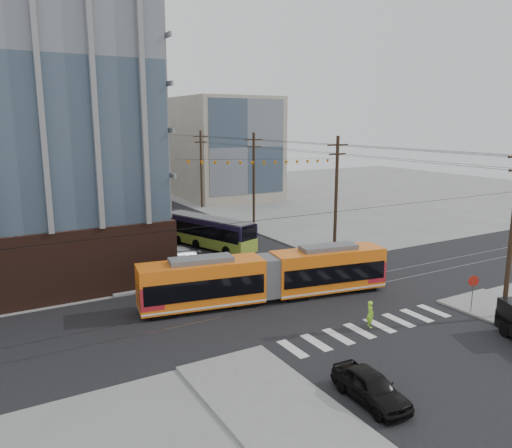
{
  "coord_description": "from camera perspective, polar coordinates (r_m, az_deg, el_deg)",
  "views": [
    {
      "loc": [
        -20.02,
        -23.99,
        12.25
      ],
      "look_at": [
        -1.14,
        8.76,
        4.45
      ],
      "focal_mm": 35.0,
      "sensor_mm": 36.0,
      "label": 1
    }
  ],
  "objects": [
    {
      "name": "city_bus",
      "position": [
        49.42,
        -5.52,
        -0.89
      ],
      "size": [
        5.83,
        11.12,
        3.1
      ],
      "primitive_type": null,
      "rotation": [
        0.0,
        0.0,
        0.33
      ],
      "color": "black",
      "rests_on": "ground"
    },
    {
      "name": "stop_sign",
      "position": [
        35.27,
        23.47,
        -7.57
      ],
      "size": [
        0.97,
        0.97,
        2.43
      ],
      "primitive_type": null,
      "rotation": [
        0.0,
        0.0,
        -0.4
      ],
      "color": "red",
      "rests_on": "ground"
    },
    {
      "name": "utility_pole_far",
      "position": [
        85.19,
        -10.38,
        6.93
      ],
      "size": [
        0.3,
        0.3,
        11.0
      ],
      "primitive_type": "cylinder",
      "color": "black",
      "rests_on": "ground"
    },
    {
      "name": "jersey_barrier",
      "position": [
        46.7,
        8.59,
        -3.2
      ],
      "size": [
        2.04,
        3.8,
        0.75
      ],
      "primitive_type": "cube",
      "rotation": [
        0.0,
        0.0,
        -0.34
      ],
      "color": "gray",
      "rests_on": "ground"
    },
    {
      "name": "bg_bldg_ne_near",
      "position": [
        80.61,
        -3.42,
        8.62
      ],
      "size": [
        14.0,
        14.0,
        16.0
      ],
      "primitive_type": "cube",
      "color": "gray",
      "rests_on": "ground"
    },
    {
      "name": "utility_pole_near",
      "position": [
        34.39,
        27.21,
        -0.97
      ],
      "size": [
        0.3,
        0.3,
        11.0
      ],
      "primitive_type": "cylinder",
      "color": "black",
      "rests_on": "ground"
    },
    {
      "name": "parked_car_silver",
      "position": [
        42.55,
        -8.08,
        -4.06
      ],
      "size": [
        2.93,
        5.16,
        1.61
      ],
      "primitive_type": "imported",
      "rotation": [
        0.0,
        0.0,
        2.87
      ],
      "color": "#8C949F",
      "rests_on": "ground"
    },
    {
      "name": "bg_bldg_nw_far",
      "position": [
        96.2,
        -26.73,
        9.1
      ],
      "size": [
        16.0,
        18.0,
        20.0
      ],
      "primitive_type": "cube",
      "color": "gray",
      "rests_on": "ground"
    },
    {
      "name": "ground",
      "position": [
        33.56,
        9.34,
        -9.91
      ],
      "size": [
        160.0,
        160.0,
        0.0
      ],
      "primitive_type": "plane",
      "color": "slate"
    },
    {
      "name": "pedestrian",
      "position": [
        31.35,
        12.92,
        -10.0
      ],
      "size": [
        0.55,
        0.69,
        1.67
      ],
      "primitive_type": "imported",
      "rotation": [
        0.0,
        0.0,
        1.29
      ],
      "color": "#A5F732",
      "rests_on": "ground"
    },
    {
      "name": "bg_bldg_ne_far",
      "position": [
        99.67,
        -7.58,
        8.54
      ],
      "size": [
        16.0,
        16.0,
        14.0
      ],
      "primitive_type": "cube",
      "color": "#8C99A5",
      "rests_on": "ground"
    },
    {
      "name": "black_sedan",
      "position": [
        23.8,
        12.96,
        -17.65
      ],
      "size": [
        1.88,
        4.27,
        1.43
      ],
      "primitive_type": "imported",
      "rotation": [
        0.0,
        0.0,
        -0.05
      ],
      "color": "black",
      "rests_on": "ground"
    },
    {
      "name": "parked_car_grey",
      "position": [
        49.31,
        -12.28,
        -2.12
      ],
      "size": [
        3.36,
        5.6,
        1.46
      ],
      "primitive_type": "imported",
      "rotation": [
        0.0,
        0.0,
        3.33
      ],
      "color": "slate",
      "rests_on": "ground"
    },
    {
      "name": "streetcar",
      "position": [
        34.67,
        1.33,
        -6.05
      ],
      "size": [
        17.82,
        5.44,
        3.4
      ],
      "primitive_type": null,
      "rotation": [
        0.0,
        0.0,
        -0.17
      ],
      "color": "orange",
      "rests_on": "ground"
    },
    {
      "name": "parked_car_white",
      "position": [
        44.51,
        -9.16,
        -3.49
      ],
      "size": [
        3.21,
        5.37,
        1.46
      ],
      "primitive_type": "imported",
      "rotation": [
        0.0,
        0.0,
        3.39
      ],
      "color": "#B4B4B4",
      "rests_on": "ground"
    }
  ]
}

